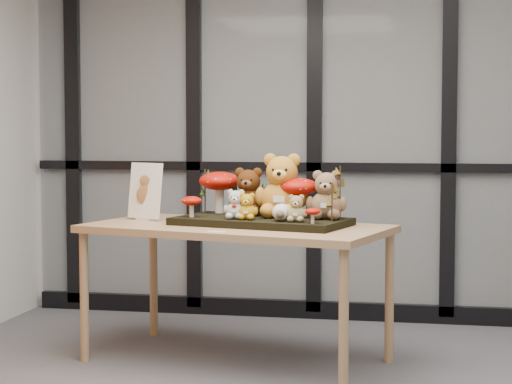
% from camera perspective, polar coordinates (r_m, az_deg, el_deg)
% --- Properties ---
extents(room_shell, '(5.00, 5.00, 5.00)m').
position_cam_1_polar(room_shell, '(3.86, 5.43, 9.31)').
color(room_shell, beige).
rests_on(room_shell, floor).
extents(glass_partition, '(4.90, 0.06, 2.78)m').
position_cam_1_polar(glass_partition, '(6.30, 7.70, 4.85)').
color(glass_partition, '#2D383F').
rests_on(glass_partition, floor).
extents(display_table, '(1.81, 1.22, 0.78)m').
position_cam_1_polar(display_table, '(5.18, -1.22, -2.77)').
color(display_table, tan).
rests_on(display_table, floor).
extents(diorama_tray, '(1.04, 0.70, 0.04)m').
position_cam_1_polar(diorama_tray, '(5.17, 0.32, -1.83)').
color(diorama_tray, black).
rests_on(diorama_tray, display_table).
extents(bear_pooh_yellow, '(0.36, 0.34, 0.39)m').
position_cam_1_polar(bear_pooh_yellow, '(5.20, 1.61, 0.62)').
color(bear_pooh_yellow, '#C78425').
rests_on(bear_pooh_yellow, diorama_tray).
extents(bear_brown_medium, '(0.27, 0.26, 0.30)m').
position_cam_1_polar(bear_brown_medium, '(5.32, -0.46, 0.18)').
color(bear_brown_medium, '#46210A').
rests_on(bear_brown_medium, diorama_tray).
extents(bear_tan_back, '(0.27, 0.25, 0.29)m').
position_cam_1_polar(bear_tan_back, '(5.11, 4.37, -0.02)').
color(bear_tan_back, brown).
rests_on(bear_tan_back, diorama_tray).
extents(bear_small_yellow, '(0.15, 0.14, 0.16)m').
position_cam_1_polar(bear_small_yellow, '(5.06, -0.55, -0.80)').
color(bear_small_yellow, '#C38F17').
rests_on(bear_small_yellow, diorama_tray).
extents(bear_white_bow, '(0.16, 0.16, 0.18)m').
position_cam_1_polar(bear_white_bow, '(5.10, -1.24, -0.66)').
color(bear_white_bow, beige).
rests_on(bear_white_bow, diorama_tray).
extents(bear_beige_small, '(0.15, 0.14, 0.16)m').
position_cam_1_polar(bear_beige_small, '(4.95, 2.50, -0.91)').
color(bear_beige_small, '#A18D58').
rests_on(bear_beige_small, diorama_tray).
extents(plush_cream_hedgehog, '(0.10, 0.09, 0.10)m').
position_cam_1_polar(plush_cream_hedgehog, '(4.99, 1.59, -1.20)').
color(plush_cream_hedgehog, white).
rests_on(plush_cream_hedgehog, diorama_tray).
extents(mushroom_back_left, '(0.24, 0.24, 0.27)m').
position_cam_1_polar(mushroom_back_left, '(5.45, -2.25, 0.12)').
color(mushroom_back_left, '#A10E05').
rests_on(mushroom_back_left, diorama_tray).
extents(mushroom_back_right, '(0.22, 0.22, 0.25)m').
position_cam_1_polar(mushroom_back_right, '(5.18, 2.63, -0.22)').
color(mushroom_back_right, '#A10E05').
rests_on(mushroom_back_right, diorama_tray).
extents(mushroom_front_left, '(0.12, 0.12, 0.13)m').
position_cam_1_polar(mushroom_front_left, '(5.21, -3.99, -0.84)').
color(mushroom_front_left, '#A10E05').
rests_on(mushroom_front_left, diorama_tray).
extents(mushroom_front_right, '(0.08, 0.08, 0.09)m').
position_cam_1_polar(mushroom_front_right, '(4.86, 3.50, -1.42)').
color(mushroom_front_right, '#A10E05').
rests_on(mushroom_front_right, diorama_tray).
extents(sprig_green_far_left, '(0.05, 0.05, 0.26)m').
position_cam_1_polar(sprig_green_far_left, '(5.46, -3.16, 0.06)').
color(sprig_green_far_left, '#1B330B').
rests_on(sprig_green_far_left, diorama_tray).
extents(sprig_green_mid_left, '(0.05, 0.05, 0.22)m').
position_cam_1_polar(sprig_green_mid_left, '(5.42, -1.21, -0.15)').
color(sprig_green_mid_left, '#1B330B').
rests_on(sprig_green_mid_left, diorama_tray).
extents(sprig_dry_far_right, '(0.05, 0.05, 0.30)m').
position_cam_1_polar(sprig_dry_far_right, '(5.08, 5.20, -0.04)').
color(sprig_dry_far_right, brown).
rests_on(sprig_dry_far_right, diorama_tray).
extents(sprig_dry_mid_right, '(0.05, 0.05, 0.21)m').
position_cam_1_polar(sprig_dry_mid_right, '(4.97, 4.70, -0.63)').
color(sprig_dry_mid_right, brown).
rests_on(sprig_dry_mid_right, diorama_tray).
extents(sprig_green_centre, '(0.05, 0.05, 0.18)m').
position_cam_1_polar(sprig_green_centre, '(5.36, 0.42, -0.44)').
color(sprig_green_centre, '#1B330B').
rests_on(sprig_green_centre, diorama_tray).
extents(sign_holder, '(0.24, 0.14, 0.34)m').
position_cam_1_polar(sign_holder, '(5.48, -6.83, -0.06)').
color(sign_holder, silver).
rests_on(sign_holder, display_table).
extents(label_card, '(0.09, 0.03, 0.00)m').
position_cam_1_polar(label_card, '(4.85, -2.46, -2.44)').
color(label_card, white).
rests_on(label_card, display_table).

